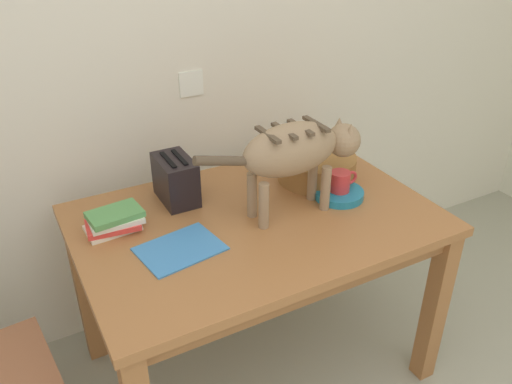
% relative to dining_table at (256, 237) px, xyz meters
% --- Properties ---
extents(wall_rear, '(5.11, 0.11, 2.50)m').
position_rel_dining_table_xyz_m(wall_rear, '(-0.09, 0.59, 0.60)').
color(wall_rear, silver).
rests_on(wall_rear, ground_plane).
extents(dining_table, '(1.27, 0.86, 0.74)m').
position_rel_dining_table_xyz_m(dining_table, '(0.00, 0.00, 0.00)').
color(dining_table, '#A06737').
rests_on(dining_table, ground_plane).
extents(cat, '(0.64, 0.16, 0.35)m').
position_rel_dining_table_xyz_m(cat, '(0.15, -0.03, 0.33)').
color(cat, '#977C59').
rests_on(cat, dining_table).
extents(saucer_bowl, '(0.19, 0.19, 0.03)m').
position_rel_dining_table_xyz_m(saucer_bowl, '(0.34, -0.03, 0.10)').
color(saucer_bowl, teal).
rests_on(saucer_bowl, dining_table).
extents(coffee_mug, '(0.12, 0.08, 0.08)m').
position_rel_dining_table_xyz_m(coffee_mug, '(0.35, -0.03, 0.16)').
color(coffee_mug, red).
rests_on(coffee_mug, saucer_bowl).
extents(magazine, '(0.29, 0.23, 0.01)m').
position_rel_dining_table_xyz_m(magazine, '(-0.32, -0.06, 0.09)').
color(magazine, '#3C85C7').
rests_on(magazine, dining_table).
extents(book_stack, '(0.20, 0.14, 0.07)m').
position_rel_dining_table_xyz_m(book_stack, '(-0.47, 0.15, 0.13)').
color(book_stack, silver).
rests_on(book_stack, dining_table).
extents(wicker_basket, '(0.31, 0.31, 0.10)m').
position_rel_dining_table_xyz_m(wicker_basket, '(0.35, 0.14, 0.14)').
color(wicker_basket, olive).
rests_on(wicker_basket, dining_table).
extents(toaster, '(0.12, 0.20, 0.18)m').
position_rel_dining_table_xyz_m(toaster, '(-0.21, 0.25, 0.18)').
color(toaster, black).
rests_on(toaster, dining_table).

